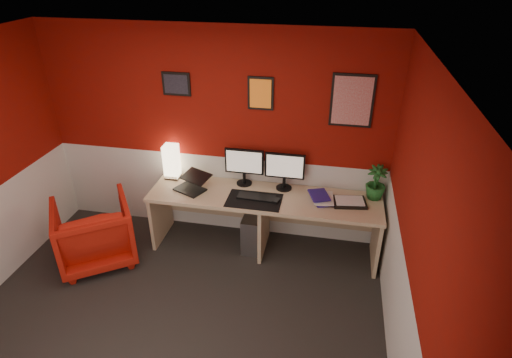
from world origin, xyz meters
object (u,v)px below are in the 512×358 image
(zen_tray, at_px, (349,202))
(pc_tower, at_px, (253,230))
(laptop, at_px, (189,182))
(monitor_left, at_px, (244,162))
(armchair, at_px, (94,232))
(desk, at_px, (264,223))
(shoji_lamp, at_px, (172,162))
(monitor_right, at_px, (285,166))
(potted_plant, at_px, (376,183))

(zen_tray, relative_size, pc_tower, 0.78)
(laptop, bearing_deg, zen_tray, 26.80)
(monitor_left, height_order, armchair, monitor_left)
(armchair, bearing_deg, zen_tray, 157.33)
(desk, height_order, pc_tower, desk)
(shoji_lamp, height_order, monitor_right, monitor_right)
(monitor_right, distance_m, zen_tray, 0.81)
(monitor_right, relative_size, potted_plant, 1.50)
(monitor_right, xyz_separation_m, zen_tray, (0.74, -0.18, -0.28))
(monitor_left, height_order, monitor_right, same)
(monitor_left, relative_size, armchair, 0.71)
(shoji_lamp, relative_size, zen_tray, 1.14)
(laptop, height_order, armchair, laptop)
(armchair, bearing_deg, laptop, 173.18)
(laptop, relative_size, monitor_right, 0.57)
(monitor_right, height_order, potted_plant, monitor_right)
(pc_tower, bearing_deg, shoji_lamp, 170.85)
(monitor_left, bearing_deg, monitor_right, -2.58)
(laptop, relative_size, monitor_left, 0.57)
(potted_plant, bearing_deg, zen_tray, -147.18)
(laptop, bearing_deg, desk, 27.22)
(pc_tower, xyz_separation_m, armchair, (-1.70, -0.58, 0.14))
(shoji_lamp, distance_m, monitor_right, 1.35)
(monitor_right, distance_m, potted_plant, 1.01)
(desk, height_order, monitor_right, monitor_right)
(zen_tray, relative_size, potted_plant, 0.91)
(laptop, xyz_separation_m, monitor_right, (1.05, 0.25, 0.18))
(shoji_lamp, distance_m, monitor_left, 0.88)
(shoji_lamp, xyz_separation_m, monitor_right, (1.35, -0.01, 0.09))
(shoji_lamp, relative_size, potted_plant, 1.04)
(desk, xyz_separation_m, pc_tower, (-0.13, 0.03, -0.14))
(pc_tower, distance_m, armchair, 1.80)
(pc_tower, relative_size, armchair, 0.55)
(armchair, bearing_deg, desk, 162.22)
(zen_tray, bearing_deg, pc_tower, 179.62)
(desk, distance_m, armchair, 1.91)
(monitor_left, distance_m, zen_tray, 1.26)
(zen_tray, bearing_deg, monitor_left, 170.39)
(shoji_lamp, bearing_deg, pc_tower, -10.42)
(potted_plant, bearing_deg, pc_tower, -173.00)
(zen_tray, relative_size, armchair, 0.43)
(monitor_right, bearing_deg, laptop, -166.81)
(potted_plant, height_order, armchair, potted_plant)
(monitor_right, xyz_separation_m, potted_plant, (1.01, -0.01, -0.10))
(shoji_lamp, relative_size, pc_tower, 0.89)
(monitor_right, distance_m, armchair, 2.26)
(desk, bearing_deg, armchair, -163.45)
(potted_plant, bearing_deg, monitor_left, 178.66)
(laptop, height_order, monitor_left, monitor_left)
(monitor_right, bearing_deg, zen_tray, -13.94)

